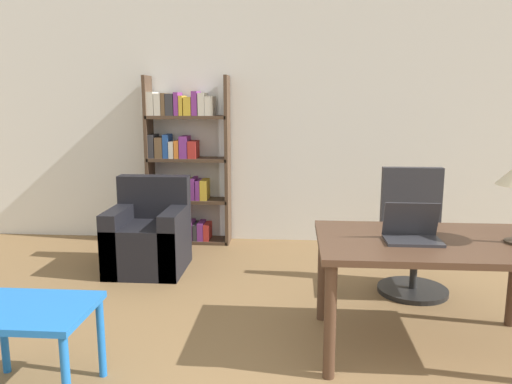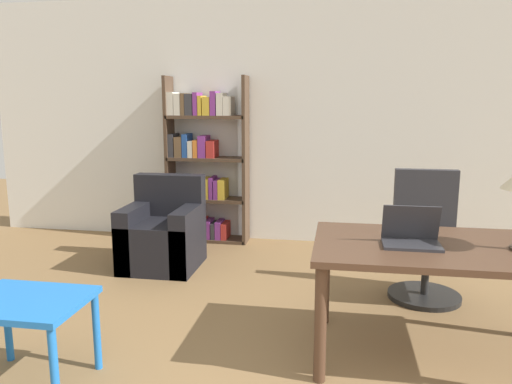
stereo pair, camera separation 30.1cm
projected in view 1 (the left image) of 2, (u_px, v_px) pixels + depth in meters
wall_back at (313, 122)px, 5.51m from camera, size 8.00×0.06×2.70m
desk at (434, 254)px, 3.12m from camera, size 1.46×0.91×0.73m
laptop at (412, 233)px, 3.07m from camera, size 0.34×0.23×0.24m
office_chair at (413, 238)px, 4.17m from camera, size 0.58×0.58×1.03m
side_table_blue at (29, 321)px, 2.64m from camera, size 0.66×0.52×0.51m
armchair at (149, 238)px, 4.69m from camera, size 0.69×0.68×0.87m
bookshelf at (183, 168)px, 5.52m from camera, size 0.91×0.28×1.84m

